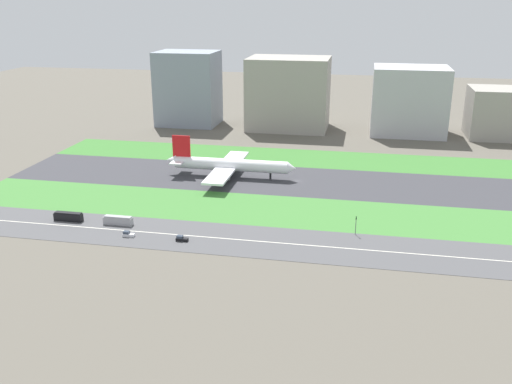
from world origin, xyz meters
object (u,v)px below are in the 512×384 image
(traffic_light, at_px, (356,224))
(fuel_tank_west, at_px, (286,107))
(airliner, at_px, (228,165))
(cargo_warehouse, at_px, (512,113))
(terminal_building, at_px, (188,88))
(car_1, at_px, (181,239))
(office_tower, at_px, (409,101))
(hangar_building, at_px, (289,93))
(bus_1, at_px, (68,217))
(car_0, at_px, (128,234))
(bus_0, at_px, (118,220))

(traffic_light, xyz_separation_m, fuel_tank_west, (-57.91, 219.01, 1.77))
(airliner, relative_size, cargo_warehouse, 1.24)
(terminal_building, xyz_separation_m, fuel_tank_west, (61.37, 45.00, -18.67))
(car_1, bearing_deg, airliner, -88.64)
(office_tower, bearing_deg, car_1, -115.06)
(car_1, xyz_separation_m, hangar_building, (11.94, 192.00, 22.48))
(bus_1, distance_m, office_tower, 230.29)
(car_1, distance_m, cargo_warehouse, 245.69)
(airliner, height_order, car_0, airliner)
(terminal_building, bearing_deg, cargo_warehouse, 0.00)
(airliner, distance_m, car_1, 78.20)
(bus_0, distance_m, traffic_light, 91.18)
(airliner, relative_size, terminal_building, 1.31)
(hangar_building, xyz_separation_m, office_tower, (77.84, 0.00, -2.14))
(traffic_light, distance_m, hangar_building, 182.01)
(car_0, height_order, office_tower, office_tower)
(terminal_building, distance_m, cargo_warehouse, 210.30)
(cargo_warehouse, bearing_deg, fuel_tank_west, 163.17)
(airliner, distance_m, terminal_building, 128.19)
(car_1, distance_m, hangar_building, 193.68)
(traffic_light, relative_size, terminal_building, 0.15)
(hangar_building, distance_m, office_tower, 77.87)
(car_1, xyz_separation_m, bus_1, (-49.98, 10.00, 0.90))
(terminal_building, relative_size, fuel_tank_west, 2.19)
(bus_0, xyz_separation_m, terminal_building, (-28.48, 182.00, 22.91))
(bus_0, distance_m, fuel_tank_west, 229.41)
(office_tower, bearing_deg, fuel_tank_west, 152.35)
(airliner, height_order, cargo_warehouse, cargo_warehouse)
(hangar_building, bearing_deg, cargo_warehouse, 0.00)
(car_0, bearing_deg, bus_1, -18.83)
(hangar_building, xyz_separation_m, cargo_warehouse, (140.68, 0.00, -8.05))
(traffic_light, xyz_separation_m, hangar_building, (-49.86, 174.01, 19.11))
(car_0, relative_size, bus_1, 0.38)
(car_0, height_order, car_1, same)
(traffic_light, distance_m, cargo_warehouse, 196.59)
(car_1, relative_size, hangar_building, 0.08)
(fuel_tank_west, bearing_deg, car_0, -95.91)
(airliner, bearing_deg, car_1, -88.64)
(car_0, bearing_deg, traffic_light, -167.69)
(car_1, xyz_separation_m, fuel_tank_west, (3.89, 237.00, 5.14))
(bus_1, bearing_deg, cargo_warehouse, 41.93)
(car_0, relative_size, bus_0, 0.38)
(terminal_building, xyz_separation_m, hangar_building, (69.41, 0.00, -1.33))
(hangar_building, bearing_deg, car_0, -99.64)
(terminal_building, distance_m, hangar_building, 69.42)
(hangar_building, bearing_deg, traffic_light, -74.01)
(car_0, relative_size, terminal_building, 0.09)
(car_1, bearing_deg, bus_1, -11.32)
(bus_1, relative_size, hangar_building, 0.22)
(terminal_building, bearing_deg, traffic_light, -55.57)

